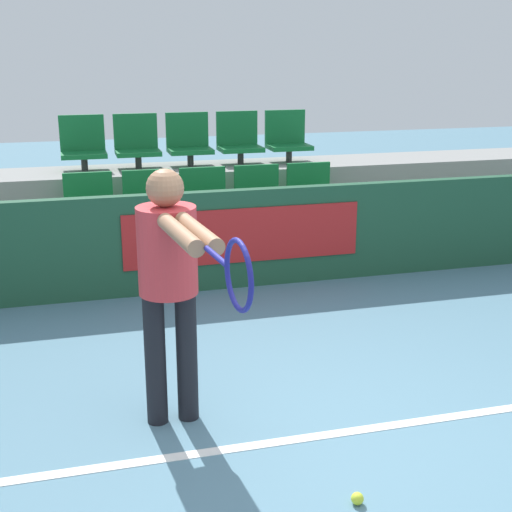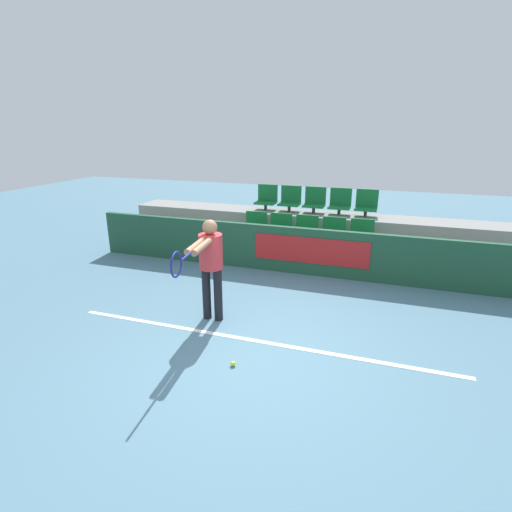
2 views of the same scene
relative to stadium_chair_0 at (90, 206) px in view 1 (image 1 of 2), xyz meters
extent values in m
plane|color=slate|center=(1.15, -3.80, -0.74)|extent=(30.00, 30.00, 0.00)
cube|color=white|center=(1.15, -3.48, -0.74)|extent=(5.65, 0.08, 0.01)
cube|color=#1E4C33|center=(1.15, -0.62, -0.27)|extent=(9.15, 0.12, 0.96)
cube|color=red|center=(1.39, -0.69, -0.22)|extent=(2.30, 0.02, 0.53)
cube|color=gray|center=(1.15, -0.12, -0.50)|extent=(8.75, 0.86, 0.48)
cube|color=gray|center=(1.15, 0.74, -0.26)|extent=(8.75, 0.86, 0.96)
cylinder|color=#333333|center=(0.00, -0.07, -0.19)|extent=(0.07, 0.07, 0.15)
cube|color=#146B33|center=(0.00, -0.07, -0.09)|extent=(0.48, 0.38, 0.05)
cube|color=#146B33|center=(0.00, 0.10, 0.13)|extent=(0.48, 0.04, 0.38)
cylinder|color=#333333|center=(0.58, -0.07, -0.19)|extent=(0.07, 0.07, 0.15)
cube|color=#146B33|center=(0.58, -0.07, -0.09)|extent=(0.48, 0.38, 0.05)
cube|color=#146B33|center=(0.58, 0.10, 0.13)|extent=(0.48, 0.04, 0.38)
cylinder|color=#333333|center=(1.15, -0.07, -0.19)|extent=(0.07, 0.07, 0.15)
cube|color=#146B33|center=(1.15, -0.07, -0.09)|extent=(0.48, 0.38, 0.05)
cube|color=#146B33|center=(1.15, 0.10, 0.13)|extent=(0.48, 0.04, 0.38)
cylinder|color=#333333|center=(1.73, -0.07, -0.19)|extent=(0.07, 0.07, 0.15)
cube|color=#146B33|center=(1.73, -0.07, -0.09)|extent=(0.48, 0.38, 0.05)
cube|color=#146B33|center=(1.73, 0.10, 0.13)|extent=(0.48, 0.04, 0.38)
cylinder|color=#333333|center=(2.31, -0.07, -0.19)|extent=(0.07, 0.07, 0.15)
cube|color=#146B33|center=(2.31, -0.07, -0.09)|extent=(0.48, 0.38, 0.05)
cube|color=#146B33|center=(2.31, 0.10, 0.13)|extent=(0.48, 0.04, 0.38)
cylinder|color=#333333|center=(0.00, 0.78, 0.30)|extent=(0.07, 0.07, 0.15)
cube|color=#146B33|center=(0.00, 0.78, 0.39)|extent=(0.48, 0.38, 0.05)
cube|color=#146B33|center=(0.00, 0.96, 0.61)|extent=(0.48, 0.04, 0.38)
cylinder|color=#333333|center=(0.58, 0.78, 0.30)|extent=(0.07, 0.07, 0.15)
cube|color=#146B33|center=(0.58, 0.78, 0.39)|extent=(0.48, 0.38, 0.05)
cube|color=#146B33|center=(0.58, 0.96, 0.61)|extent=(0.48, 0.04, 0.38)
cylinder|color=#333333|center=(1.15, 0.78, 0.30)|extent=(0.07, 0.07, 0.15)
cube|color=#146B33|center=(1.15, 0.78, 0.39)|extent=(0.48, 0.38, 0.05)
cube|color=#146B33|center=(1.15, 0.96, 0.61)|extent=(0.48, 0.04, 0.38)
cylinder|color=#333333|center=(1.73, 0.78, 0.30)|extent=(0.07, 0.07, 0.15)
cube|color=#146B33|center=(1.73, 0.78, 0.39)|extent=(0.48, 0.38, 0.05)
cube|color=#146B33|center=(1.73, 0.96, 0.61)|extent=(0.48, 0.04, 0.38)
cylinder|color=#333333|center=(2.31, 0.78, 0.30)|extent=(0.07, 0.07, 0.15)
cube|color=#146B33|center=(2.31, 0.78, 0.39)|extent=(0.48, 0.38, 0.05)
cube|color=#146B33|center=(2.31, 0.96, 0.61)|extent=(0.48, 0.04, 0.38)
cylinder|color=black|center=(0.24, -3.04, -0.32)|extent=(0.13, 0.13, 0.84)
cylinder|color=black|center=(0.44, -3.04, -0.32)|extent=(0.13, 0.13, 0.84)
cylinder|color=red|center=(0.34, -3.04, 0.36)|extent=(0.35, 0.35, 0.53)
sphere|color=#9E7051|center=(0.34, -3.04, 0.74)|extent=(0.22, 0.22, 0.22)
cylinder|color=#9E7051|center=(0.34, -3.52, 0.59)|extent=(0.15, 0.62, 0.09)
cylinder|color=#9E7051|center=(0.44, -3.52, 0.59)|extent=(0.15, 0.62, 0.09)
cylinder|color=navy|center=(0.44, -3.97, 0.59)|extent=(0.06, 0.30, 0.03)
torus|color=navy|center=(0.47, -4.27, 0.59)|extent=(0.06, 0.32, 0.32)
sphere|color=#CCDB33|center=(1.12, -4.15, -0.71)|extent=(0.07, 0.07, 0.07)
camera|label=1|loc=(-0.20, -7.05, 1.52)|focal=50.00mm
camera|label=2|loc=(2.78, -8.17, 2.16)|focal=28.00mm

